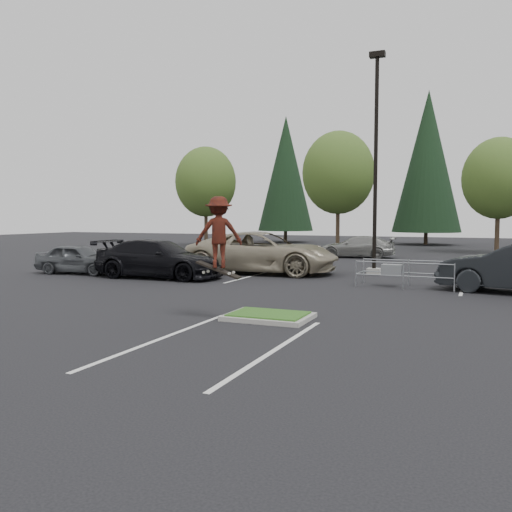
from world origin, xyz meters
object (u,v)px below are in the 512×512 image
at_px(light_pole, 375,176).
at_px(car_l_black, 159,259).
at_px(cart_corral, 395,270).
at_px(car_l_tan, 263,253).
at_px(conif_b, 428,161).
at_px(conif_a, 286,174).
at_px(decid_b, 338,175).
at_px(decid_a, 206,184).
at_px(car_far_silver, 358,247).
at_px(car_l_grey, 79,259).
at_px(decid_c, 499,181).
at_px(skateboarder, 218,233).

xyz_separation_m(light_pole, car_l_black, (-8.50, -5.00, -3.72)).
xyz_separation_m(cart_corral, car_l_black, (-10.07, -1.01, 0.20)).
bearing_deg(car_l_tan, conif_b, -12.70).
height_order(conif_a, car_l_black, conif_a).
height_order(decid_b, cart_corral, decid_b).
distance_m(decid_a, car_l_black, 25.56).
bearing_deg(car_far_silver, decid_a, -122.35).
xyz_separation_m(car_l_tan, car_l_black, (-3.50, -3.55, -0.15)).
bearing_deg(decid_a, car_l_grey, -76.44).
xyz_separation_m(decid_c, car_far_silver, (-8.46, -7.83, -4.54)).
xyz_separation_m(decid_c, skateboarder, (-7.19, -30.39, -2.97)).
relative_size(decid_a, car_far_silver, 1.81).
height_order(decid_a, car_l_tan, decid_a).
xyz_separation_m(decid_a, conif_a, (4.01, 9.97, 1.52)).
bearing_deg(car_l_black, car_far_silver, -22.07).
bearing_deg(light_pole, car_l_black, -149.53).
distance_m(conif_a, conif_b, 14.03).
xyz_separation_m(decid_b, conif_b, (6.01, 9.97, 1.81)).
distance_m(decid_c, car_far_silver, 12.39).
bearing_deg(car_l_black, decid_b, -6.68).
relative_size(cart_corral, car_l_black, 0.63).
relative_size(decid_b, cart_corral, 2.63).
relative_size(skateboarder, car_far_silver, 0.44).
bearing_deg(decid_b, light_pole, -70.65).
distance_m(car_l_grey, car_far_silver, 18.02).
bearing_deg(decid_a, decid_b, 2.39).
distance_m(light_pole, decid_a, 25.86).
relative_size(decid_c, car_l_tan, 1.18).
bearing_deg(decid_c, skateboarder, -103.31).
distance_m(decid_b, conif_b, 11.78).
distance_m(cart_corral, car_l_grey, 14.56).
bearing_deg(car_far_silver, skateboarder, -1.79).
height_order(decid_a, cart_corral, decid_a).
xyz_separation_m(conif_a, car_l_tan, (9.50, -29.45, -6.11)).
distance_m(decid_b, cart_corral, 24.53).
xyz_separation_m(cart_corral, car_l_grey, (-14.52, -1.01, 0.06)).
bearing_deg(cart_corral, car_l_tan, 160.37).
distance_m(conif_b, car_far_silver, 19.98).
xyz_separation_m(decid_c, car_l_tan, (-10.49, -19.28, -4.26)).
height_order(decid_c, car_l_tan, decid_c).
height_order(skateboarder, car_l_tan, skateboarder).
distance_m(light_pole, skateboarder, 12.87).
distance_m(decid_b, car_l_grey, 24.98).
height_order(conif_b, car_l_grey, conif_b).
height_order(skateboarder, car_l_black, skateboarder).
relative_size(conif_a, car_l_grey, 3.15).
bearing_deg(car_l_black, decid_a, 21.65).
relative_size(light_pole, car_l_black, 1.74).
bearing_deg(car_l_tan, decid_b, 0.16).
relative_size(decid_c, cart_corral, 2.29).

